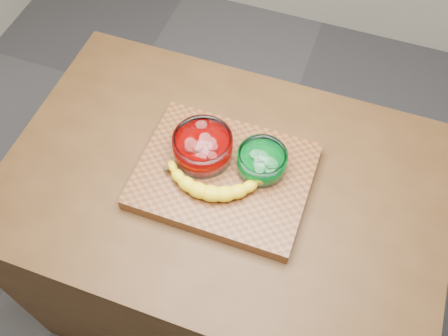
% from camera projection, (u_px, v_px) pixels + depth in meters
% --- Properties ---
extents(ground, '(3.50, 3.50, 0.00)m').
position_uv_depth(ground, '(224.00, 290.00, 2.10)').
color(ground, '#515155').
rests_on(ground, ground).
extents(counter, '(1.20, 0.80, 0.90)m').
position_uv_depth(counter, '(224.00, 247.00, 1.72)').
color(counter, '#4E3117').
rests_on(counter, ground).
extents(cutting_board, '(0.45, 0.35, 0.04)m').
position_uv_depth(cutting_board, '(224.00, 176.00, 1.33)').
color(cutting_board, brown).
rests_on(cutting_board, counter).
extents(bowl_red, '(0.16, 0.16, 0.07)m').
position_uv_depth(bowl_red, '(203.00, 147.00, 1.31)').
color(bowl_red, white).
rests_on(bowl_red, cutting_board).
extents(bowl_green, '(0.13, 0.13, 0.06)m').
position_uv_depth(bowl_green, '(262.00, 161.00, 1.29)').
color(bowl_green, white).
rests_on(bowl_green, cutting_board).
extents(banana, '(0.29, 0.15, 0.04)m').
position_uv_depth(banana, '(213.00, 179.00, 1.28)').
color(banana, yellow).
rests_on(banana, cutting_board).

